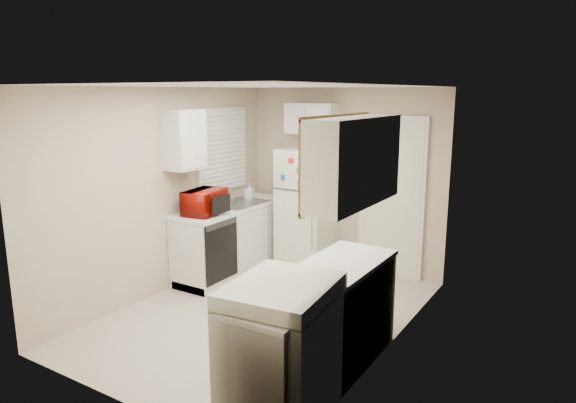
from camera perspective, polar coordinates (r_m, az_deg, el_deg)
The scene contains 19 objects.
floor at distance 5.66m, azimuth -2.73°, elevation -12.37°, with size 3.80×3.80×0.00m, color beige.
ceiling at distance 5.16m, azimuth -3.01°, elevation 12.70°, with size 3.80×3.80×0.00m, color white.
wall_left at distance 6.17m, azimuth -13.62°, elevation 1.06°, with size 3.80×3.80×0.00m, color #BBAD93.
wall_right at distance 4.65m, azimuth 11.49°, elevation -2.39°, with size 3.80×3.80×0.00m, color #BBAD93.
wall_back at distance 6.90m, azimuth 6.15°, elevation 2.47°, with size 2.80×2.80×0.00m, color #BBAD93.
wall_front at distance 3.93m, azimuth -18.91°, elevation -5.51°, with size 2.80×2.80×0.00m, color #BBAD93.
left_counter at distance 6.80m, azimuth -6.12°, elevation -4.15°, with size 0.60×1.80×0.90m, color silver.
dishwasher at distance 6.17m, azimuth -7.42°, elevation -5.50°, with size 0.03×0.58×0.72m, color black.
sink at distance 6.82m, azimuth -5.42°, elevation -0.54°, with size 0.54×0.74×0.16m, color gray.
microwave at distance 6.24m, azimuth -9.23°, elevation -0.04°, with size 0.30×0.53×0.35m, color #8C0D05.
soap_bottle at distance 7.05m, azimuth -4.31°, elevation 1.06°, with size 0.10×0.10×0.22m, color white.
window_blinds at distance 6.86m, azimuth -7.29°, elevation 5.76°, with size 0.10×0.98×1.08m, color silver.
upper_cabinet_left at distance 6.14m, azimuth -11.44°, elevation 6.77°, with size 0.30×0.45×0.70m, color silver.
refrigerator at distance 6.88m, azimuth 2.19°, elevation -0.81°, with size 0.67×0.65×1.62m, color beige.
cabinet_over_fridge at distance 6.86m, azimuth 2.70°, elevation 9.20°, with size 0.70×0.30×0.40m, color silver.
interior_door at distance 6.63m, azimuth 11.42°, elevation 0.32°, with size 0.86×0.06×2.08m, color beige.
right_counter at distance 4.33m, azimuth 3.39°, elevation -13.84°, with size 0.60×2.00×0.90m, color silver.
stove at distance 3.88m, azimuth -0.69°, elevation -15.99°, with size 0.69×0.85×1.03m, color beige.
upper_cabinet_right at distance 4.14m, azimuth 7.44°, elevation 4.44°, with size 0.30×1.20×0.70m, color silver.
Camera 1 is at (2.94, -4.24, 2.34)m, focal length 32.00 mm.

